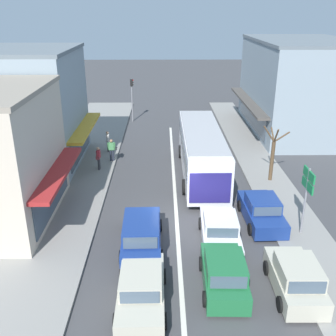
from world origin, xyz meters
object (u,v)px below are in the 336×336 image
at_px(parked_sedan_kerb_second, 262,211).
at_px(directional_road_sign, 307,186).
at_px(pedestrian_far_walker, 108,140).
at_px(city_bus, 202,149).
at_px(pedestrian_browsing_midblock, 112,149).
at_px(parked_hatchback_kerb_front, 296,278).
at_px(wagon_adjacent_lane_trail, 142,234).
at_px(sedan_adjacent_lane_lead, 220,231).
at_px(street_tree_right, 272,156).
at_px(hatchback_queue_gap_filler, 224,274).
at_px(pedestrian_with_handbag_near, 99,157).
at_px(traffic_light_downstreet, 132,93).
at_px(sedan_behind_bus_near, 141,290).

bearing_deg(parked_sedan_kerb_second, directional_road_sign, -37.21).
bearing_deg(parked_sedan_kerb_second, pedestrian_far_walker, 131.21).
xyz_separation_m(city_bus, pedestrian_browsing_midblock, (-6.30, 2.44, -0.81)).
distance_m(parked_hatchback_kerb_front, directional_road_sign, 5.04).
bearing_deg(wagon_adjacent_lane_trail, sedan_adjacent_lane_lead, 4.81).
relative_size(parked_hatchback_kerb_front, pedestrian_far_walker, 2.28).
height_order(street_tree_right, pedestrian_far_walker, street_tree_right).
bearing_deg(city_bus, hatchback_queue_gap_filler, -90.65).
relative_size(hatchback_queue_gap_filler, pedestrian_with_handbag_near, 2.30).
bearing_deg(street_tree_right, traffic_light_downstreet, 124.18).
xyz_separation_m(wagon_adjacent_lane_trail, traffic_light_downstreet, (-1.99, 22.32, 2.11)).
xyz_separation_m(street_tree_right, pedestrian_with_handbag_near, (-11.47, 1.88, -0.71)).
bearing_deg(street_tree_right, sedan_adjacent_lane_lead, -120.77).
distance_m(parked_sedan_kerb_second, pedestrian_far_walker, 14.40).
xyz_separation_m(parked_hatchback_kerb_front, traffic_light_downstreet, (-8.23, 25.65, 2.15)).
distance_m(sedan_behind_bus_near, directional_road_sign, 9.39).
xyz_separation_m(parked_sedan_kerb_second, pedestrian_far_walker, (-9.49, 10.83, 0.40)).
bearing_deg(pedestrian_with_handbag_near, sedan_behind_bus_near, -74.88).
height_order(city_bus, parked_hatchback_kerb_front, city_bus).
distance_m(city_bus, sedan_adjacent_lane_lead, 8.43).
bearing_deg(pedestrian_browsing_midblock, directional_road_sign, -43.55).
xyz_separation_m(pedestrian_with_handbag_near, pedestrian_far_walker, (0.15, 3.70, -0.00)).
xyz_separation_m(sedan_behind_bus_near, directional_road_sign, (7.75, 4.89, 2.04)).
xyz_separation_m(wagon_adjacent_lane_trail, parked_sedan_kerb_second, (6.22, 2.29, -0.08)).
distance_m(wagon_adjacent_lane_trail, parked_sedan_kerb_second, 6.62).
bearing_deg(city_bus, street_tree_right, -14.08).
height_order(traffic_light_downstreet, directional_road_sign, traffic_light_downstreet).
height_order(city_bus, sedan_behind_bus_near, city_bus).
bearing_deg(traffic_light_downstreet, pedestrian_far_walker, -97.92).
distance_m(sedan_adjacent_lane_lead, traffic_light_downstreet, 22.85).
xyz_separation_m(wagon_adjacent_lane_trail, parked_hatchback_kerb_front, (6.24, -3.33, -0.04)).
height_order(wagon_adjacent_lane_trail, pedestrian_with_handbag_near, pedestrian_with_handbag_near).
height_order(sedan_behind_bus_near, pedestrian_far_walker, pedestrian_far_walker).
height_order(sedan_behind_bus_near, wagon_adjacent_lane_trail, wagon_adjacent_lane_trail).
xyz_separation_m(directional_road_sign, pedestrian_with_handbag_near, (-11.35, 8.43, -1.64)).
height_order(city_bus, parked_sedan_kerb_second, city_bus).
relative_size(city_bus, pedestrian_far_walker, 6.67).
distance_m(parked_hatchback_kerb_front, traffic_light_downstreet, 27.02).
xyz_separation_m(hatchback_queue_gap_filler, pedestrian_far_walker, (-6.73, 16.13, 0.36)).
bearing_deg(pedestrian_far_walker, pedestrian_with_handbag_near, -92.40).
relative_size(sedan_adjacent_lane_lead, pedestrian_with_handbag_near, 2.62).
relative_size(parked_hatchback_kerb_front, traffic_light_downstreet, 0.89).
relative_size(wagon_adjacent_lane_trail, directional_road_sign, 1.26).
xyz_separation_m(city_bus, traffic_light_downstreet, (-5.58, 13.66, 0.97)).
height_order(traffic_light_downstreet, pedestrian_browsing_midblock, traffic_light_downstreet).
relative_size(sedan_adjacent_lane_lead, parked_hatchback_kerb_front, 1.15).
xyz_separation_m(sedan_adjacent_lane_lead, parked_sedan_kerb_second, (2.47, 1.97, 0.00)).
height_order(hatchback_queue_gap_filler, traffic_light_downstreet, traffic_light_downstreet).
xyz_separation_m(sedan_behind_bus_near, street_tree_right, (7.87, 11.44, 1.12)).
relative_size(hatchback_queue_gap_filler, pedestrian_far_walker, 2.30).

